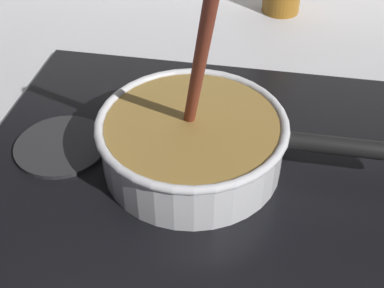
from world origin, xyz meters
The scene contains 5 objects.
ground centered at (0.00, 0.00, -0.02)m, with size 2.40×1.60×0.04m, color #B7B7BC.
hob_plate centered at (-0.02, 0.07, 0.01)m, with size 0.56×0.48×0.01m, color black.
burner_ring centered at (-0.02, 0.07, 0.02)m, with size 0.18×0.18×0.01m, color #592D0C.
spare_burner centered at (-0.20, 0.07, 0.01)m, with size 0.12×0.12×0.01m, color #262628.
cooking_pan centered at (-0.02, 0.07, 0.05)m, with size 0.39×0.24×0.30m.
Camera 1 is at (0.06, -0.41, 0.47)m, focal length 48.18 mm.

